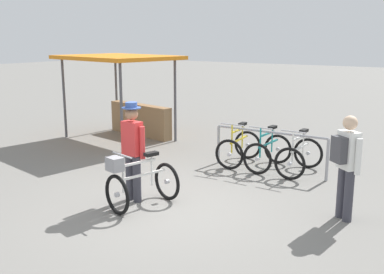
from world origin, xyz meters
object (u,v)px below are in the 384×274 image
object	(u,v)px
pedestrian_with_backpack	(346,161)
racked_bike_teal	(268,152)
racked_bike_white	(299,156)
market_stall	(128,88)
person_with_featured_bike	(133,148)
featured_bicycle	(139,182)
racked_bike_yellow	(239,148)

from	to	relation	value
pedestrian_with_backpack	racked_bike_teal	bearing A→B (deg)	138.59
racked_bike_white	market_stall	distance (m)	5.44
racked_bike_teal	person_with_featured_bike	xyz separation A→B (m)	(-1.06, -3.13, 0.58)
featured_bicycle	person_with_featured_bike	bearing A→B (deg)	144.68
featured_bicycle	pedestrian_with_backpack	world-z (taller)	pedestrian_with_backpack
racked_bike_white	pedestrian_with_backpack	world-z (taller)	pedestrian_with_backpack
person_with_featured_bike	featured_bicycle	bearing A→B (deg)	-35.32
racked_bike_white	racked_bike_teal	bearing A→B (deg)	-178.37
racked_bike_teal	market_stall	size ratio (longest dim) A/B	0.32
racked_bike_white	market_stall	world-z (taller)	market_stall
person_with_featured_bike	pedestrian_with_backpack	distance (m)	3.46
racked_bike_white	racked_bike_yellow	bearing A→B (deg)	-178.37
racked_bike_teal	person_with_featured_bike	bearing A→B (deg)	-108.74
racked_bike_white	pedestrian_with_backpack	bearing A→B (deg)	-52.68
racked_bike_yellow	person_with_featured_bike	bearing A→B (deg)	-96.64
racked_bike_teal	racked_bike_white	world-z (taller)	same
racked_bike_yellow	market_stall	distance (m)	4.10
racked_bike_white	featured_bicycle	distance (m)	3.67
racked_bike_yellow	featured_bicycle	world-z (taller)	same
pedestrian_with_backpack	racked_bike_white	bearing A→B (deg)	127.32
racked_bike_yellow	racked_bike_teal	bearing A→B (deg)	1.63
market_stall	pedestrian_with_backpack	bearing A→B (deg)	-21.07
racked_bike_white	person_with_featured_bike	distance (m)	3.66
featured_bicycle	person_with_featured_bike	xyz separation A→B (m)	(-0.31, 0.22, 0.50)
racked_bike_yellow	featured_bicycle	xyz separation A→B (m)	(-0.05, -3.33, 0.08)
racked_bike_yellow	racked_bike_white	size ratio (longest dim) A/B	1.04
racked_bike_teal	market_stall	world-z (taller)	market_stall
pedestrian_with_backpack	person_with_featured_bike	bearing A→B (deg)	-159.59
market_stall	racked_bike_white	bearing A→B (deg)	-7.21
racked_bike_yellow	racked_bike_white	distance (m)	1.40
racked_bike_white	market_stall	bearing A→B (deg)	172.79
pedestrian_with_backpack	market_stall	distance (m)	7.29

